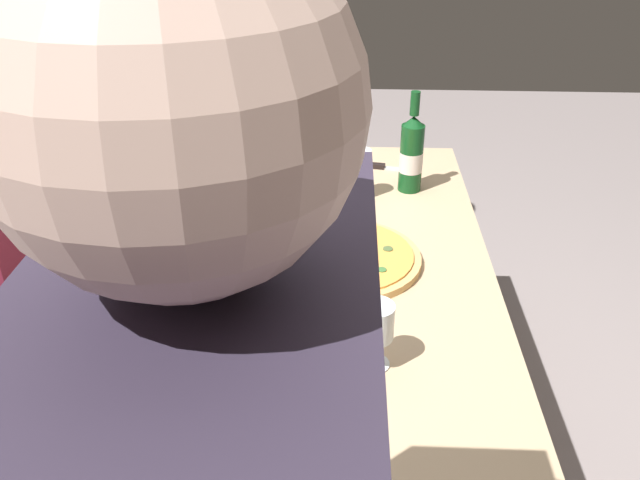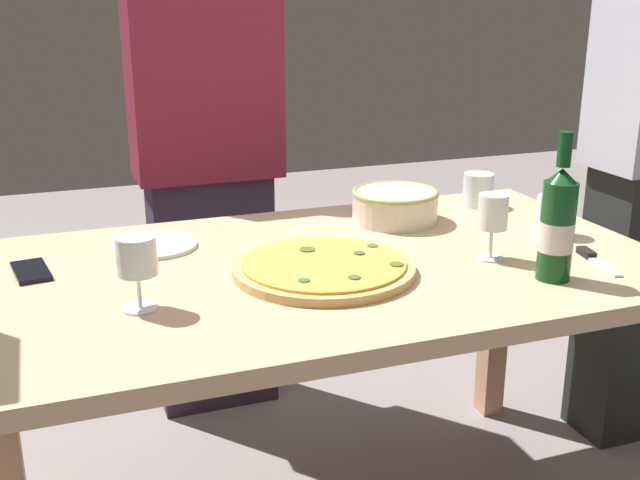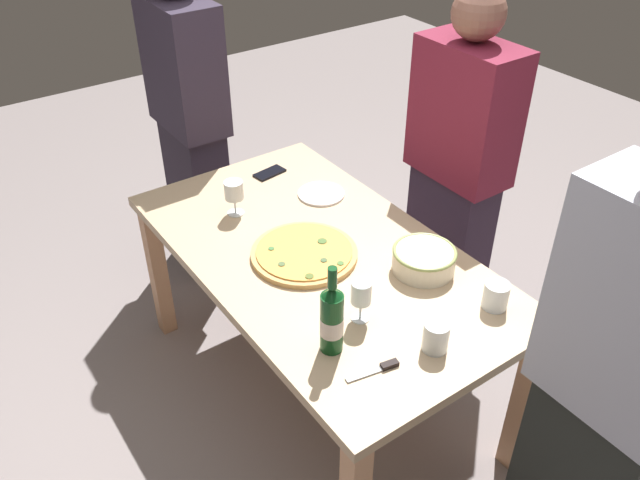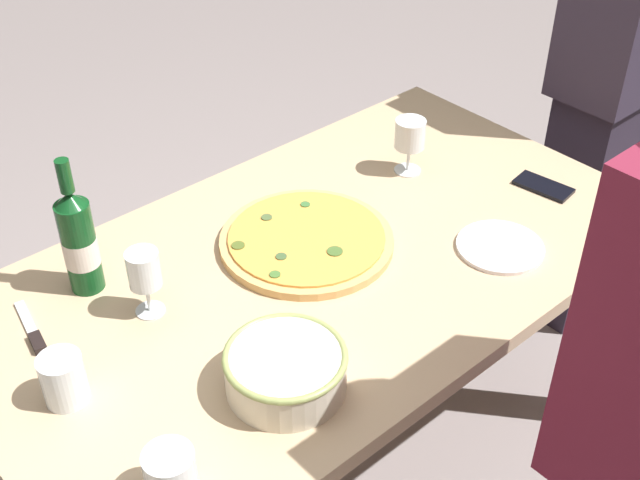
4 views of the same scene
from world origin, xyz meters
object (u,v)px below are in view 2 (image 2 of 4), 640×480
object	(u,v)px
dining_table	(320,301)
cup_amber	(478,190)
pizza	(324,268)
wine_glass_by_bottle	(137,258)
cell_phone	(31,271)
pizza_knife	(593,258)
person_guest_left	(207,170)
cup_ceramic	(552,215)
side_plate	(155,246)
wine_bottle	(557,224)
wine_glass_near_pizza	(493,215)
serving_bowl	(395,204)

from	to	relation	value
dining_table	cup_amber	world-z (taller)	cup_amber
pizza	wine_glass_by_bottle	size ratio (longest dim) A/B	2.71
dining_table	cell_phone	xyz separation A→B (m)	(-0.62, 0.16, 0.10)
pizza_knife	person_guest_left	distance (m)	1.22
pizza	cup_ceramic	distance (m)	0.65
cup_ceramic	side_plate	distance (m)	1.00
dining_table	pizza	bearing A→B (deg)	-102.41
wine_bottle	wine_glass_near_pizza	xyz separation A→B (m)	(-0.06, 0.16, -0.02)
cup_ceramic	cup_amber	bearing A→B (deg)	95.86
wine_glass_by_bottle	person_guest_left	size ratio (longest dim) A/B	0.09
side_plate	cup_ceramic	bearing A→B (deg)	-14.10
cup_amber	pizza_knife	size ratio (longest dim) A/B	0.54
wine_glass_near_pizza	wine_bottle	bearing A→B (deg)	-70.42
cup_ceramic	side_plate	world-z (taller)	cup_ceramic
cell_phone	dining_table	bearing A→B (deg)	-22.51
dining_table	cup_amber	size ratio (longest dim) A/B	16.65
cup_amber	serving_bowl	bearing A→B (deg)	-168.63
side_plate	person_guest_left	world-z (taller)	person_guest_left
side_plate	wine_bottle	bearing A→B (deg)	-33.23
wine_bottle	cup_ceramic	world-z (taller)	wine_bottle
person_guest_left	wine_glass_by_bottle	bearing A→B (deg)	-25.94
serving_bowl	side_plate	world-z (taller)	serving_bowl
wine_bottle	cup_ceramic	distance (m)	0.34
wine_glass_near_pizza	cup_amber	size ratio (longest dim) A/B	1.61
side_plate	cup_amber	bearing A→B (deg)	3.80
wine_glass_near_pizza	cup_ceramic	bearing A→B (deg)	23.56
serving_bowl	cup_ceramic	xyz separation A→B (m)	(0.32, -0.25, 0.00)
pizza_knife	cell_phone	bearing A→B (deg)	163.69
serving_bowl	pizza_knife	size ratio (longest dim) A/B	1.32
wine_glass_by_bottle	person_guest_left	world-z (taller)	person_guest_left
dining_table	cell_phone	size ratio (longest dim) A/B	11.11
serving_bowl	wine_glass_by_bottle	world-z (taller)	wine_glass_by_bottle
serving_bowl	wine_glass_near_pizza	size ratio (longest dim) A/B	1.51
pizza	cup_ceramic	bearing A→B (deg)	5.73
pizza	wine_glass_by_bottle	distance (m)	0.42
wine_glass_by_bottle	side_plate	world-z (taller)	wine_glass_by_bottle
pizza_knife	serving_bowl	bearing A→B (deg)	123.34
wine_bottle	wine_glass_by_bottle	world-z (taller)	wine_bottle
dining_table	cup_amber	bearing A→B (deg)	27.17
wine_glass_by_bottle	pizza_knife	bearing A→B (deg)	-3.95
side_plate	cell_phone	size ratio (longest dim) A/B	1.41
wine_glass_near_pizza	side_plate	distance (m)	0.81
pizza	wine_bottle	bearing A→B (deg)	-24.06
wine_glass_near_pizza	person_guest_left	size ratio (longest dim) A/B	0.10
serving_bowl	cup_amber	size ratio (longest dim) A/B	2.44
wine_bottle	serving_bowl	bearing A→B (deg)	104.67
pizza	side_plate	bearing A→B (deg)	136.57
wine_glass_by_bottle	side_plate	xyz separation A→B (m)	(0.08, 0.37, -0.10)
wine_bottle	wine_glass_near_pizza	world-z (taller)	wine_bottle
wine_glass_near_pizza	wine_glass_by_bottle	distance (m)	0.81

